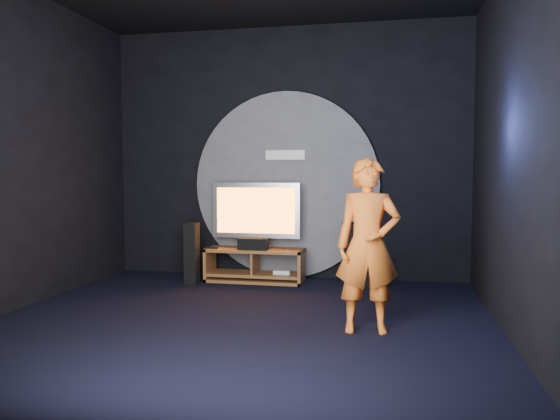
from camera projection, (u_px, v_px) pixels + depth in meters
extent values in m
plane|color=black|center=(238.00, 324.00, 5.34)|extent=(5.00, 5.00, 0.00)
cube|color=black|center=(287.00, 153.00, 7.66)|extent=(5.00, 0.04, 3.50)
cube|color=black|center=(101.00, 120.00, 2.77)|extent=(5.00, 0.04, 3.50)
cube|color=black|center=(8.00, 147.00, 5.72)|extent=(0.04, 5.00, 3.50)
cube|color=black|center=(516.00, 141.00, 4.71)|extent=(0.04, 5.00, 3.50)
cylinder|color=#515156|center=(286.00, 185.00, 7.63)|extent=(2.60, 0.08, 2.60)
cube|color=white|center=(285.00, 155.00, 7.55)|extent=(0.55, 0.03, 0.13)
cube|color=brown|center=(255.00, 250.00, 7.38)|extent=(1.33, 0.45, 0.04)
cube|color=brown|center=(255.00, 274.00, 7.40)|extent=(1.29, 0.42, 0.04)
cube|color=brown|center=(210.00, 263.00, 7.52)|extent=(0.04, 0.45, 0.45)
cube|color=brown|center=(302.00, 267.00, 7.26)|extent=(0.04, 0.45, 0.45)
cube|color=brown|center=(255.00, 262.00, 7.39)|extent=(0.03, 0.40, 0.29)
cube|color=brown|center=(255.00, 280.00, 7.41)|extent=(1.33, 0.45, 0.04)
cube|color=white|center=(282.00, 272.00, 7.32)|extent=(0.22, 0.16, 0.05)
cube|color=silver|center=(256.00, 246.00, 7.44)|extent=(0.36, 0.22, 0.04)
cylinder|color=silver|center=(256.00, 241.00, 7.44)|extent=(0.07, 0.07, 0.10)
cube|color=silver|center=(256.00, 210.00, 7.41)|extent=(1.21, 0.06, 0.75)
cube|color=orange|center=(255.00, 210.00, 7.38)|extent=(1.08, 0.01, 0.61)
cube|color=black|center=(253.00, 244.00, 7.29)|extent=(0.40, 0.15, 0.15)
cube|color=black|center=(211.00, 248.00, 7.38)|extent=(0.18, 0.05, 0.02)
cube|color=black|center=(192.00, 254.00, 7.22)|extent=(0.16, 0.18, 0.81)
cube|color=black|center=(348.00, 252.00, 7.34)|extent=(0.16, 0.18, 0.81)
cube|color=black|center=(368.00, 271.00, 7.15)|extent=(0.34, 0.34, 0.37)
imported|color=orange|center=(368.00, 245.00, 5.03)|extent=(0.63, 0.46, 1.62)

